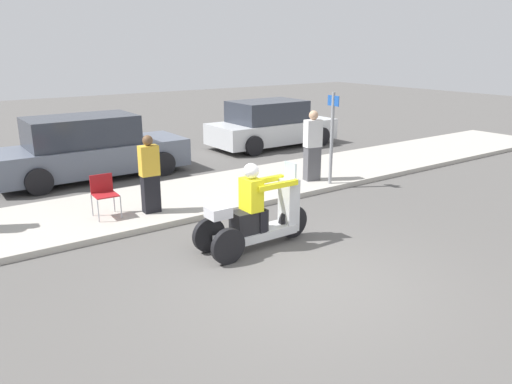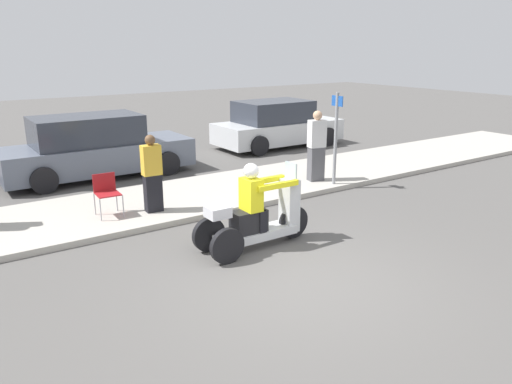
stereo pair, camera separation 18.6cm
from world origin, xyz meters
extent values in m
plane|color=#565451|center=(0.00, 0.00, 0.00)|extent=(60.00, 60.00, 0.00)
cube|color=#B2ADA3|center=(0.00, 4.60, 0.06)|extent=(28.00, 2.80, 0.12)
cylinder|color=black|center=(0.97, 1.46, 0.30)|extent=(0.59, 0.10, 0.59)
cylinder|color=black|center=(-0.60, 1.16, 0.30)|extent=(0.59, 0.10, 0.59)
cylinder|color=black|center=(-0.60, 1.77, 0.30)|extent=(0.59, 0.10, 0.59)
cube|color=silver|center=(0.16, 1.46, 0.24)|extent=(1.49, 0.42, 0.15)
cube|color=black|center=(0.01, 1.46, 0.50)|extent=(0.60, 0.33, 0.38)
cube|color=silver|center=(0.87, 1.46, 0.64)|extent=(0.24, 0.33, 0.95)
cube|color=silver|center=(0.89, 1.46, 1.26)|extent=(0.03, 0.30, 0.30)
cube|color=silver|center=(-0.59, 1.46, 0.79)|extent=(0.36, 0.33, 0.18)
cube|color=yellow|center=(0.06, 1.46, 0.97)|extent=(0.26, 0.38, 0.55)
sphere|color=white|center=(0.06, 1.46, 1.38)|extent=(0.26, 0.26, 0.26)
cube|color=black|center=(0.19, 1.34, 0.50)|extent=(0.14, 0.14, 0.38)
cube|color=black|center=(0.19, 1.58, 0.50)|extent=(0.14, 0.14, 0.38)
cube|color=yellow|center=(0.47, 1.26, 1.11)|extent=(0.82, 0.09, 0.09)
cube|color=yellow|center=(0.47, 1.66, 1.11)|extent=(0.82, 0.09, 0.09)
cube|color=#515156|center=(3.64, 3.96, 0.54)|extent=(0.41, 0.32, 0.84)
cube|color=silver|center=(3.64, 3.96, 1.29)|extent=(0.45, 0.33, 0.67)
sphere|color=tan|center=(3.64, 3.96, 1.74)|extent=(0.23, 0.23, 0.23)
cube|color=black|center=(-0.67, 3.96, 0.50)|extent=(0.35, 0.24, 0.76)
cube|color=gold|center=(-0.67, 3.96, 1.18)|extent=(0.38, 0.24, 0.60)
sphere|color=brown|center=(-0.67, 3.96, 1.59)|extent=(0.21, 0.21, 0.21)
cylinder|color=#A5A8AD|center=(-1.75, 3.96, 0.34)|extent=(0.02, 0.02, 0.44)
cylinder|color=#A5A8AD|center=(-1.31, 3.94, 0.34)|extent=(0.02, 0.02, 0.44)
cylinder|color=#A5A8AD|center=(-1.73, 4.40, 0.34)|extent=(0.02, 0.02, 0.44)
cylinder|color=#A5A8AD|center=(-1.29, 4.38, 0.34)|extent=(0.02, 0.02, 0.44)
cube|color=maroon|center=(-1.52, 4.17, 0.57)|extent=(0.46, 0.46, 0.02)
cube|color=maroon|center=(-1.51, 4.39, 0.75)|extent=(0.44, 0.05, 0.38)
cube|color=slate|center=(-0.57, 7.83, 0.54)|extent=(4.85, 1.74, 0.72)
cube|color=#2D333D|center=(-0.81, 7.83, 1.27)|extent=(2.67, 1.57, 0.74)
cylinder|color=black|center=(1.01, 6.96, 0.32)|extent=(0.64, 0.22, 0.64)
cylinder|color=black|center=(1.01, 8.70, 0.32)|extent=(0.64, 0.22, 0.64)
cylinder|color=black|center=(-2.15, 6.96, 0.32)|extent=(0.64, 0.22, 0.64)
cylinder|color=black|center=(-2.15, 8.70, 0.32)|extent=(0.64, 0.22, 0.64)
cube|color=silver|center=(5.84, 8.50, 0.52)|extent=(4.41, 1.83, 0.69)
cube|color=#2D333D|center=(5.62, 8.50, 1.22)|extent=(2.43, 1.65, 0.71)
cylinder|color=black|center=(7.28, 7.58, 0.32)|extent=(0.64, 0.22, 0.64)
cylinder|color=black|center=(7.28, 9.41, 0.32)|extent=(0.64, 0.22, 0.64)
cylinder|color=black|center=(4.41, 7.58, 0.32)|extent=(0.64, 0.22, 0.64)
cylinder|color=black|center=(4.41, 9.41, 0.32)|extent=(0.64, 0.22, 0.64)
cylinder|color=gray|center=(3.79, 3.45, 1.22)|extent=(0.08, 0.08, 2.20)
cube|color=#1E51AD|center=(3.79, 3.45, 2.12)|extent=(0.02, 0.36, 0.24)
camera|label=1|loc=(-4.50, -5.09, 3.37)|focal=35.00mm
camera|label=2|loc=(-4.35, -5.20, 3.37)|focal=35.00mm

